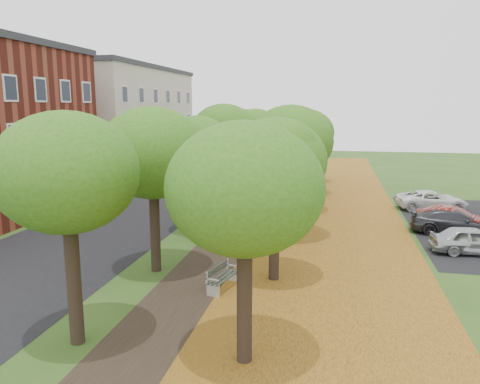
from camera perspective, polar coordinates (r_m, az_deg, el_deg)
The scene contains 12 objects.
ground at distance 13.73m, azimuth -10.77°, elevation -18.42°, with size 120.00×120.00×0.00m, color #2D4C19.
street_asphalt at distance 29.55m, azimuth -13.35°, elevation -2.71°, with size 8.00×70.00×0.01m, color black.
footpath at distance 27.31m, azimuth 1.13°, elevation -3.49°, with size 3.20×70.00×0.01m, color black.
leaf_verge at distance 26.90m, azimuth 11.69°, elevation -3.93°, with size 7.50×70.00×0.01m, color #AE7620.
tree_row_west at distance 27.06m, azimuth -3.45°, elevation 6.25°, with size 4.02×34.02×6.35m.
tree_row_east at distance 26.24m, azimuth 6.79°, elevation 6.06°, with size 4.02×34.02×6.35m.
building_cream at distance 49.16m, azimuth -14.97°, elevation 8.50°, with size 10.30×20.30×10.40m.
bench at distance 17.35m, azimuth -2.18°, elevation -10.31°, with size 0.92×1.85×0.84m.
car_silver at distance 23.64m, azimuth 26.52°, elevation -5.29°, with size 1.47×3.64×1.24m, color #B4B5B9.
car_red at distance 27.14m, azimuth 24.52°, elevation -3.13°, with size 1.39×3.98×1.31m, color maroon.
car_grey at distance 26.83m, azimuth 24.68°, elevation -3.32°, with size 1.80×4.42×1.28m, color #2F3034.
car_white at distance 32.52m, azimuth 22.34°, elevation -0.93°, with size 2.02×4.37×1.21m, color white.
Camera 1 is at (4.72, -11.08, 6.59)m, focal length 35.00 mm.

